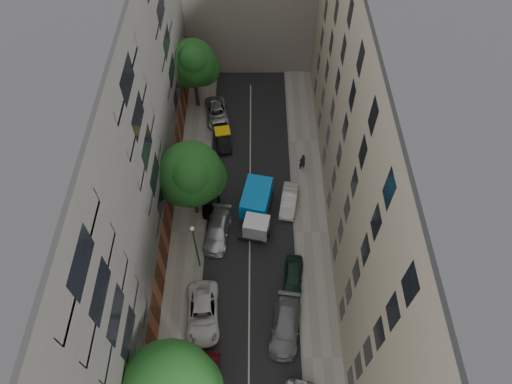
{
  "coord_description": "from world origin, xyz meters",
  "views": [
    {
      "loc": [
        0.51,
        -21.18,
        34.9
      ],
      "look_at": [
        0.56,
        0.09,
        6.0
      ],
      "focal_mm": 32.0,
      "sensor_mm": 36.0,
      "label": 1
    }
  ],
  "objects_px": {
    "car_right_3": "(289,200)",
    "car_left_2": "(203,313)",
    "car_right_1": "(286,326)",
    "tree_mid": "(192,176)",
    "pedestrian": "(302,162)",
    "car_left_3": "(218,230)",
    "car_left_6": "(217,113)",
    "tarp_truck": "(256,207)",
    "tree_far": "(194,65)",
    "car_left_4": "(211,197)",
    "car_left_5": "(223,138)",
    "lamp_post": "(195,243)",
    "car_right_2": "(293,276)",
    "car_left_1": "(206,384)"
  },
  "relations": [
    {
      "from": "car_left_5",
      "to": "lamp_post",
      "type": "relative_size",
      "value": 0.65
    },
    {
      "from": "car_left_1",
      "to": "car_left_3",
      "type": "relative_size",
      "value": 0.92
    },
    {
      "from": "car_right_2",
      "to": "car_left_5",
      "type": "bearing_deg",
      "value": 119.38
    },
    {
      "from": "tree_far",
      "to": "pedestrian",
      "type": "bearing_deg",
      "value": -39.77
    },
    {
      "from": "car_left_5",
      "to": "car_left_2",
      "type": "bearing_deg",
      "value": -102.16
    },
    {
      "from": "car_right_1",
      "to": "pedestrian",
      "type": "xyz_separation_m",
      "value": [
        2.26,
        16.12,
        0.37
      ]
    },
    {
      "from": "car_left_2",
      "to": "car_left_4",
      "type": "relative_size",
      "value": 1.21
    },
    {
      "from": "car_left_5",
      "to": "pedestrian",
      "type": "relative_size",
      "value": 2.04
    },
    {
      "from": "car_left_2",
      "to": "car_right_1",
      "type": "bearing_deg",
      "value": -13.05
    },
    {
      "from": "car_right_1",
      "to": "car_right_2",
      "type": "distance_m",
      "value": 4.28
    },
    {
      "from": "car_left_4",
      "to": "tree_far",
      "type": "distance_m",
      "value": 13.89
    },
    {
      "from": "car_right_2",
      "to": "tree_far",
      "type": "xyz_separation_m",
      "value": [
        -9.28,
        20.85,
        4.94
      ]
    },
    {
      "from": "tree_mid",
      "to": "lamp_post",
      "type": "distance_m",
      "value": 5.66
    },
    {
      "from": "car_left_1",
      "to": "lamp_post",
      "type": "xyz_separation_m",
      "value": [
        -1.2,
        9.67,
        3.19
      ]
    },
    {
      "from": "car_left_6",
      "to": "car_right_1",
      "type": "height_order",
      "value": "car_right_1"
    },
    {
      "from": "tarp_truck",
      "to": "car_left_5",
      "type": "relative_size",
      "value": 1.53
    },
    {
      "from": "car_right_3",
      "to": "pedestrian",
      "type": "relative_size",
      "value": 2.04
    },
    {
      "from": "tarp_truck",
      "to": "car_left_4",
      "type": "relative_size",
      "value": 1.37
    },
    {
      "from": "car_right_3",
      "to": "car_left_4",
      "type": "bearing_deg",
      "value": -173.04
    },
    {
      "from": "car_left_3",
      "to": "car_left_6",
      "type": "bearing_deg",
      "value": 100.89
    },
    {
      "from": "car_left_4",
      "to": "pedestrian",
      "type": "distance_m",
      "value": 9.51
    },
    {
      "from": "car_left_2",
      "to": "tree_mid",
      "type": "bearing_deg",
      "value": 92.87
    },
    {
      "from": "lamp_post",
      "to": "pedestrian",
      "type": "xyz_separation_m",
      "value": [
        9.26,
        10.64,
        -2.81
      ]
    },
    {
      "from": "tarp_truck",
      "to": "lamp_post",
      "type": "height_order",
      "value": "lamp_post"
    },
    {
      "from": "car_right_3",
      "to": "tree_mid",
      "type": "height_order",
      "value": "tree_mid"
    },
    {
      "from": "car_left_2",
      "to": "car_right_2",
      "type": "xyz_separation_m",
      "value": [
        7.2,
        3.15,
        -0.08
      ]
    },
    {
      "from": "tree_far",
      "to": "car_left_2",
      "type": "bearing_deg",
      "value": -85.05
    },
    {
      "from": "pedestrian",
      "to": "tree_far",
      "type": "bearing_deg",
      "value": -64.03
    },
    {
      "from": "tarp_truck",
      "to": "tree_far",
      "type": "height_order",
      "value": "tree_far"
    },
    {
      "from": "car_left_4",
      "to": "car_right_2",
      "type": "bearing_deg",
      "value": -53.39
    },
    {
      "from": "car_right_1",
      "to": "tree_far",
      "type": "height_order",
      "value": "tree_far"
    },
    {
      "from": "car_right_1",
      "to": "car_left_3",
      "type": "bearing_deg",
      "value": 131.89
    },
    {
      "from": "car_left_6",
      "to": "tree_far",
      "type": "xyz_separation_m",
      "value": [
        -2.08,
        1.65,
        4.94
      ]
    },
    {
      "from": "car_right_1",
      "to": "car_right_2",
      "type": "relative_size",
      "value": 1.34
    },
    {
      "from": "tarp_truck",
      "to": "car_right_2",
      "type": "relative_size",
      "value": 1.57
    },
    {
      "from": "car_right_1",
      "to": "pedestrian",
      "type": "bearing_deg",
      "value": 90.84
    },
    {
      "from": "car_left_4",
      "to": "lamp_post",
      "type": "height_order",
      "value": "lamp_post"
    },
    {
      "from": "tarp_truck",
      "to": "car_left_1",
      "type": "height_order",
      "value": "tarp_truck"
    },
    {
      "from": "car_left_4",
      "to": "tree_far",
      "type": "bearing_deg",
      "value": 93.82
    },
    {
      "from": "car_left_3",
      "to": "pedestrian",
      "type": "height_order",
      "value": "pedestrian"
    },
    {
      "from": "car_right_3",
      "to": "car_left_2",
      "type": "bearing_deg",
      "value": -114.05
    },
    {
      "from": "car_left_5",
      "to": "car_right_3",
      "type": "bearing_deg",
      "value": -60.5
    },
    {
      "from": "car_right_2",
      "to": "tree_far",
      "type": "distance_m",
      "value": 23.35
    },
    {
      "from": "car_left_2",
      "to": "car_left_4",
      "type": "distance_m",
      "value": 11.15
    },
    {
      "from": "tarp_truck",
      "to": "car_right_2",
      "type": "bearing_deg",
      "value": -52.82
    },
    {
      "from": "car_right_2",
      "to": "car_left_2",
      "type": "bearing_deg",
      "value": -149.44
    },
    {
      "from": "car_right_3",
      "to": "lamp_post",
      "type": "distance_m",
      "value": 10.6
    },
    {
      "from": "car_right_3",
      "to": "tree_mid",
      "type": "bearing_deg",
      "value": -163.77
    },
    {
      "from": "pedestrian",
      "to": "car_left_5",
      "type": "bearing_deg",
      "value": -48.86
    },
    {
      "from": "car_left_2",
      "to": "tree_mid",
      "type": "height_order",
      "value": "tree_mid"
    }
  ]
}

